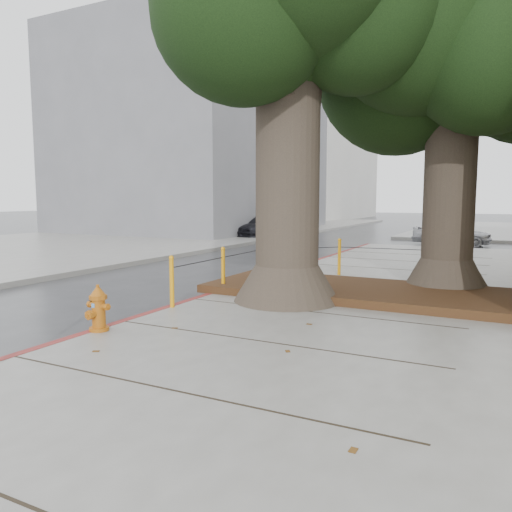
% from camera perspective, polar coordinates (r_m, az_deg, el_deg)
% --- Properties ---
extents(ground, '(140.00, 140.00, 0.00)m').
position_cam_1_polar(ground, '(7.24, -2.98, -10.33)').
color(ground, '#28282B').
rests_on(ground, ground).
extents(sidewalk_opposite, '(14.00, 60.00, 0.15)m').
position_cam_1_polar(sidewalk_opposite, '(23.77, -20.40, 1.28)').
color(sidewalk_opposite, slate).
rests_on(sidewalk_opposite, ground).
extents(curb_red, '(0.14, 26.00, 0.16)m').
position_cam_1_polar(curb_red, '(10.30, -5.66, -4.81)').
color(curb_red, maroon).
rests_on(curb_red, ground).
extents(planter_bed, '(6.40, 2.60, 0.16)m').
position_cam_1_polar(planter_bed, '(10.39, 12.29, -3.96)').
color(planter_bed, black).
rests_on(planter_bed, sidewalk_main).
extents(building_far_grey, '(12.00, 16.00, 12.00)m').
position_cam_1_polar(building_far_grey, '(33.76, -6.49, 13.17)').
color(building_far_grey, slate).
rests_on(building_far_grey, ground).
extents(building_far_white, '(12.00, 18.00, 15.00)m').
position_cam_1_polar(building_far_white, '(55.21, 5.29, 12.17)').
color(building_far_white, silver).
rests_on(building_far_white, ground).
extents(tree_near, '(4.50, 3.80, 7.68)m').
position_cam_1_polar(tree_near, '(10.01, 5.96, 25.69)').
color(tree_near, '#4C3F33').
rests_on(tree_near, sidewalk_main).
extents(tree_far, '(4.50, 3.80, 7.17)m').
position_cam_1_polar(tree_far, '(11.71, 23.64, 20.46)').
color(tree_far, '#4C3F33').
rests_on(tree_far, sidewalk_main).
extents(bollard_ring, '(3.79, 5.39, 0.95)m').
position_cam_1_polar(bollard_ring, '(11.33, 4.30, -0.74)').
color(bollard_ring, orange).
rests_on(bollard_ring, sidewalk_main).
extents(fire_hydrant, '(0.37, 0.33, 0.69)m').
position_cam_1_polar(fire_hydrant, '(7.78, -17.58, -5.72)').
color(fire_hydrant, '#BB6213').
rests_on(fire_hydrant, sidewalk_main).
extents(car_silver, '(3.38, 1.47, 1.14)m').
position_cam_1_polar(car_silver, '(24.03, 21.45, 2.46)').
color(car_silver, '#AEAEB3').
rests_on(car_silver, ground).
extents(car_dark, '(2.10, 4.38, 1.23)m').
position_cam_1_polar(car_dark, '(26.95, 1.16, 3.42)').
color(car_dark, black).
rests_on(car_dark, ground).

